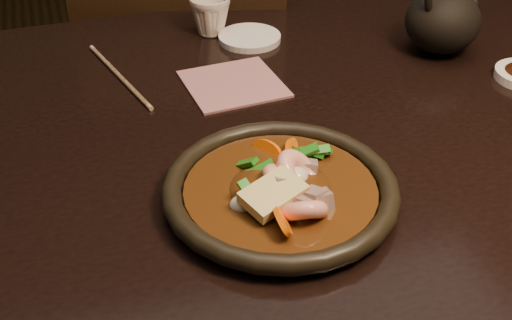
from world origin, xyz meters
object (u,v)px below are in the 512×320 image
object	(u,v)px
table	(368,139)
tea_cup	(210,14)
teapot	(444,18)
plate	(280,191)
chair	(188,75)

from	to	relation	value
table	tea_cup	world-z (taller)	tea_cup
tea_cup	teapot	distance (m)	0.41
plate	chair	bearing A→B (deg)	86.28
chair	tea_cup	world-z (taller)	chair
chair	plate	xyz separation A→B (m)	(-0.05, -0.78, 0.24)
plate	table	bearing A→B (deg)	41.19
chair	teapot	size ratio (longest dim) A/B	5.66
chair	plate	size ratio (longest dim) A/B	3.37
chair	teapot	xyz separation A→B (m)	(0.35, -0.47, 0.28)
plate	teapot	xyz separation A→B (m)	(0.40, 0.31, 0.05)
plate	tea_cup	distance (m)	0.51
table	tea_cup	bearing A→B (deg)	119.43
table	chair	world-z (taller)	chair
chair	plate	world-z (taller)	chair
table	tea_cup	xyz separation A→B (m)	(-0.18, 0.31, 0.11)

